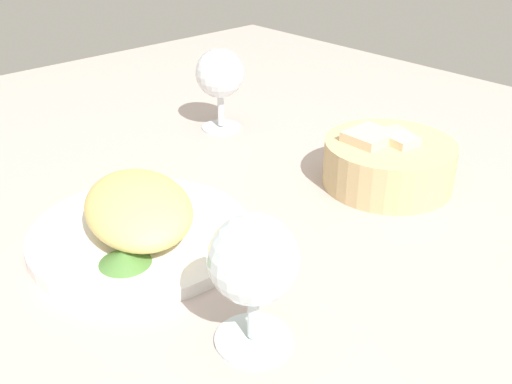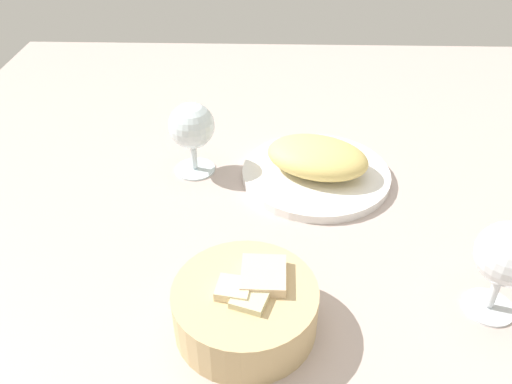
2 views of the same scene
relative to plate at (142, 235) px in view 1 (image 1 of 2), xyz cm
name	(u,v)px [view 1 (image 1 of 2)]	position (x,y,z in cm)	size (l,w,h in cm)	color
ground_plane	(214,216)	(-0.12, 10.10, -1.70)	(140.00, 140.00, 2.00)	#B4A19A
plate	(142,235)	(0.00, 0.00, 0.00)	(23.78, 23.78, 1.40)	white
omelette	(139,208)	(0.00, 0.00, 3.27)	(16.25, 10.99, 5.15)	#DDC36D
lettuce_garnish	(124,256)	(4.28, -4.59, 1.45)	(5.19, 5.19, 1.50)	#4B7C38
bread_basket	(387,162)	(9.70, 30.21, 2.42)	(16.33, 16.33, 7.02)	tan
wine_glass_near	(253,265)	(19.70, -1.71, 7.08)	(7.34, 7.34, 12.00)	silver
wine_glass_far	(220,77)	(-19.05, 26.90, 7.60)	(7.34, 7.34, 12.47)	silver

